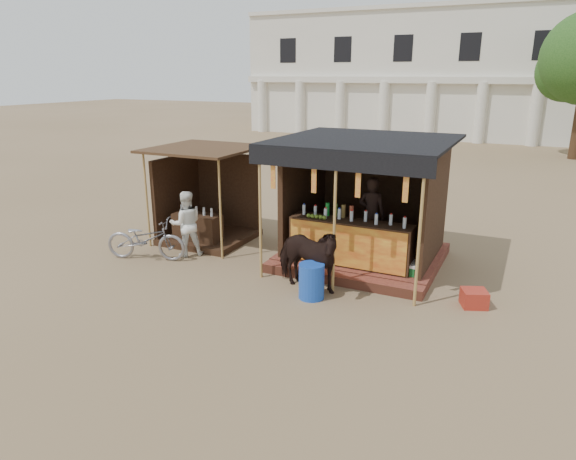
% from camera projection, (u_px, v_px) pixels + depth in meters
% --- Properties ---
extents(ground, '(120.00, 120.00, 0.00)m').
position_uv_depth(ground, '(249.00, 312.00, 9.18)').
color(ground, '#846B4C').
rests_on(ground, ground).
extents(main_stall, '(3.60, 3.61, 2.78)m').
position_uv_depth(main_stall, '(363.00, 218.00, 11.35)').
color(main_stall, brown).
rests_on(main_stall, ground).
extents(secondary_stall, '(2.40, 2.40, 2.38)m').
position_uv_depth(secondary_stall, '(204.00, 207.00, 13.03)').
color(secondary_stall, '#362213').
rests_on(secondary_stall, ground).
extents(cow, '(1.72, 1.08, 1.34)m').
position_uv_depth(cow, '(306.00, 258.00, 9.94)').
color(cow, black).
rests_on(cow, ground).
extents(motorbike, '(1.95, 1.16, 0.97)m').
position_uv_depth(motorbike, '(146.00, 239.00, 11.67)').
color(motorbike, gray).
rests_on(motorbike, ground).
extents(bystander, '(0.94, 0.93, 1.53)m').
position_uv_depth(bystander, '(186.00, 224.00, 11.84)').
color(bystander, white).
rests_on(bystander, ground).
extents(blue_barrel, '(0.64, 0.64, 0.68)m').
position_uv_depth(blue_barrel, '(312.00, 281.00, 9.67)').
color(blue_barrel, '#1846B4').
rests_on(blue_barrel, ground).
extents(red_crate, '(0.56, 0.54, 0.32)m').
position_uv_depth(red_crate, '(474.00, 298.00, 9.37)').
color(red_crate, '#A0281A').
rests_on(red_crate, ground).
extents(cooler, '(0.68, 0.51, 0.46)m').
position_uv_depth(cooler, '(403.00, 271.00, 10.47)').
color(cooler, '#176B29').
rests_on(cooler, ground).
extents(background_building, '(26.00, 7.45, 8.18)m').
position_uv_depth(background_building, '(443.00, 75.00, 34.64)').
color(background_building, silver).
rests_on(background_building, ground).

